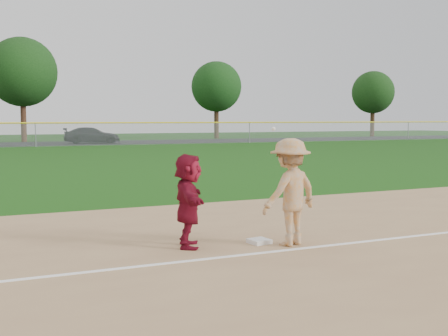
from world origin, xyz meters
name	(u,v)px	position (x,y,z in m)	size (l,w,h in m)	color
ground	(257,243)	(0.00, 0.00, 0.00)	(160.00, 160.00, 0.00)	#16470D
foul_line	(278,251)	(0.00, -0.80, 0.03)	(60.00, 0.10, 0.01)	white
parking_asphalt	(29,144)	(0.00, 46.00, 0.01)	(120.00, 10.00, 0.01)	black
first_base	(259,241)	(0.00, -0.10, 0.06)	(0.36, 0.36, 0.08)	white
base_runner	(188,201)	(-1.30, 0.17, 0.86)	(1.57, 0.50, 1.69)	maroon
car_right	(92,135)	(5.57, 44.74, 0.77)	(2.14, 5.27, 1.53)	black
first_base_play	(290,192)	(0.46, -0.43, 1.00)	(1.42, 1.05, 2.16)	#A0A0A2
outfield_fence	(35,123)	(0.00, 40.00, 1.96)	(110.00, 0.12, 110.00)	#999EA0
tree_2	(22,72)	(0.00, 51.50, 7.06)	(7.00, 7.00, 10.58)	#3E2416
tree_3	(216,87)	(22.00, 52.80, 6.16)	(6.00, 6.00, 9.19)	#352213
tree_4	(373,92)	(44.00, 51.20, 5.85)	(5.60, 5.60, 8.67)	#362413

